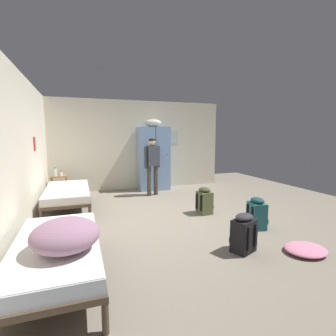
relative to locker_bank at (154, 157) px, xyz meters
The scene contains 14 objects.
ground_plane 2.83m from the locker_bank, 97.94° to the right, with size 9.33×9.33×0.00m, color gray.
room_backdrop 2.15m from the locker_bank, 144.06° to the right, with size 5.19×5.89×2.62m.
locker_bank is the anchor object (origin of this frame).
shelf_unit 2.68m from the locker_bank, behind, with size 0.38×0.30×0.57m.
bed_left_rear 2.80m from the locker_bank, 149.01° to the right, with size 0.90×1.90×0.49m.
bed_left_front 4.96m from the locker_bank, 118.50° to the right, with size 0.90×1.90×0.49m.
bedding_heap 5.13m from the locker_bank, 115.92° to the right, with size 0.66×0.70×0.31m.
person_traveler 0.76m from the locker_bank, 108.53° to the right, with size 0.47×0.28×1.53m.
water_bottle 2.70m from the locker_bank, behind, with size 0.07×0.07×0.23m.
lotion_bottle 2.56m from the locker_bank, behind, with size 0.05×0.05×0.14m.
backpack_teal 3.84m from the locker_bank, 77.58° to the right, with size 0.38×0.36×0.55m.
backpack_black 4.41m from the locker_bank, 89.47° to the right, with size 0.39×0.40×0.55m.
backpack_olive 2.73m from the locker_bank, 82.45° to the right, with size 0.35×0.34×0.55m.
clothes_pile_pink 4.85m from the locker_bank, 79.86° to the right, with size 0.58×0.52×0.10m.
Camera 1 is at (-1.71, -4.57, 1.63)m, focal length 27.16 mm.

